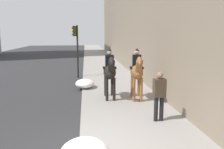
{
  "coord_description": "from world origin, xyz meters",
  "views": [
    {
      "loc": [
        -5.67,
        -0.22,
        3.07
      ],
      "look_at": [
        4.0,
        -1.3,
        1.4
      ],
      "focal_mm": 37.91,
      "sensor_mm": 36.0,
      "label": 1
    }
  ],
  "objects_px": {
    "mounted_horse_near": "(110,71)",
    "mounted_horse_far": "(137,71)",
    "traffic_light_near_curb": "(76,43)",
    "pedestrian_greeting": "(159,93)"
  },
  "relations": [
    {
      "from": "traffic_light_near_curb",
      "to": "mounted_horse_far",
      "type": "bearing_deg",
      "value": -155.35
    },
    {
      "from": "mounted_horse_near",
      "to": "mounted_horse_far",
      "type": "distance_m",
      "value": 1.23
    },
    {
      "from": "mounted_horse_near",
      "to": "pedestrian_greeting",
      "type": "relative_size",
      "value": 1.35
    },
    {
      "from": "mounted_horse_near",
      "to": "mounted_horse_far",
      "type": "bearing_deg",
      "value": 77.99
    },
    {
      "from": "mounted_horse_far",
      "to": "traffic_light_near_curb",
      "type": "xyz_separation_m",
      "value": [
        6.35,
        2.92,
        1.05
      ]
    },
    {
      "from": "mounted_horse_near",
      "to": "mounted_horse_far",
      "type": "xyz_separation_m",
      "value": [
        -0.27,
        -1.2,
        0.02
      ]
    },
    {
      "from": "mounted_horse_near",
      "to": "traffic_light_near_curb",
      "type": "height_order",
      "value": "traffic_light_near_curb"
    },
    {
      "from": "mounted_horse_near",
      "to": "mounted_horse_far",
      "type": "relative_size",
      "value": 0.99
    },
    {
      "from": "pedestrian_greeting",
      "to": "traffic_light_near_curb",
      "type": "distance_m",
      "value": 9.72
    },
    {
      "from": "pedestrian_greeting",
      "to": "traffic_light_near_curb",
      "type": "bearing_deg",
      "value": 15.19
    }
  ]
}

